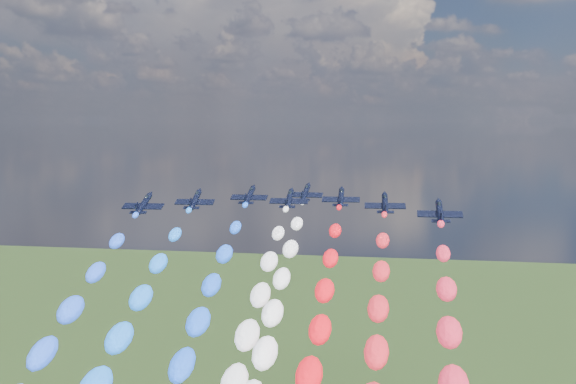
# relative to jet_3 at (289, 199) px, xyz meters

# --- Properties ---
(jet_0) EXTENTS (8.59, 11.45, 6.10)m
(jet_0) POSITION_rel_jet_3_xyz_m (-27.50, -13.47, 0.00)
(jet_0) COLOR black
(jet_1) EXTENTS (8.89, 11.66, 6.10)m
(jet_1) POSITION_rel_jet_3_xyz_m (-19.42, -4.83, 0.00)
(jet_1) COLOR black
(jet_2) EXTENTS (8.33, 11.26, 6.10)m
(jet_2) POSITION_rel_jet_3_xyz_m (-9.94, 5.53, 0.00)
(jet_2) COLOR black
(jet_3) EXTENTS (8.60, 11.45, 6.10)m
(jet_3) POSITION_rel_jet_3_xyz_m (0.00, 0.00, 0.00)
(jet_3) COLOR black
(jet_4) EXTENTS (8.78, 11.59, 6.10)m
(jet_4) POSITION_rel_jet_3_xyz_m (1.69, 12.88, 0.00)
(jet_4) COLOR black
(jet_5) EXTENTS (8.71, 11.53, 6.10)m
(jet_5) POSITION_rel_jet_3_xyz_m (10.69, 4.75, 0.00)
(jet_5) COLOR black
(jet_6) EXTENTS (8.77, 11.57, 6.10)m
(jet_6) POSITION_rel_jet_3_xyz_m (20.45, -4.97, 0.00)
(jet_6) COLOR black
(jet_7) EXTENTS (8.35, 11.27, 6.10)m
(jet_7) POSITION_rel_jet_3_xyz_m (30.67, -15.81, 0.00)
(jet_7) COLOR black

